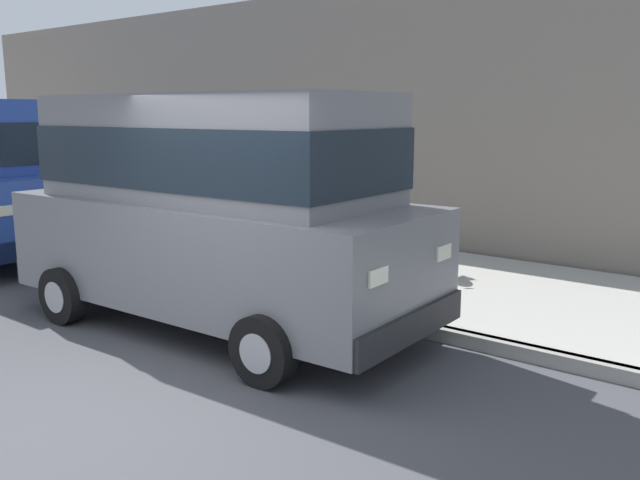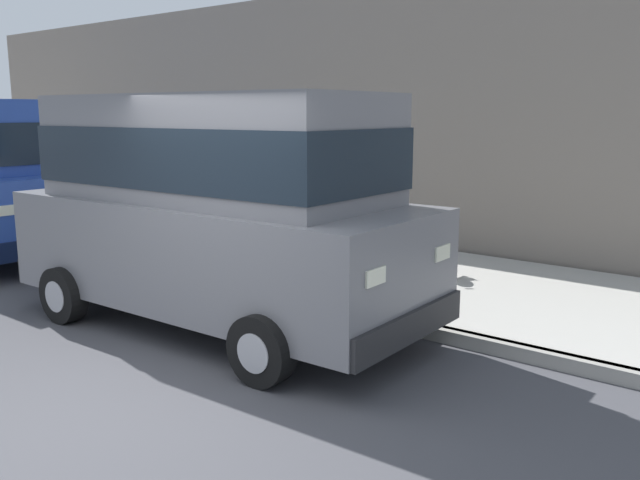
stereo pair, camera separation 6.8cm
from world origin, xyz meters
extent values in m
plane|color=#424247|center=(0.00, 0.00, 0.00)|extent=(80.00, 80.00, 0.00)
cube|color=gray|center=(3.20, 0.00, 0.07)|extent=(0.16, 64.00, 0.14)
cube|color=#A8A59E|center=(5.00, 0.00, 0.07)|extent=(3.60, 64.00, 0.14)
cube|color=slate|center=(2.09, 1.02, 0.87)|extent=(2.06, 4.86, 1.10)
cube|color=slate|center=(2.09, 1.02, 1.97)|extent=(1.80, 3.85, 1.10)
cube|color=#19232D|center=(2.09, 1.02, 1.89)|extent=(1.84, 3.90, 0.61)
cube|color=#252527|center=(2.17, -1.33, 0.46)|extent=(1.87, 0.26, 0.28)
cube|color=#252527|center=(2.01, 3.37, 0.46)|extent=(1.87, 0.26, 0.28)
cylinder|color=black|center=(3.09, -0.44, 0.32)|extent=(0.24, 0.65, 0.64)
cylinder|color=#9E9EA3|center=(3.09, -0.44, 0.32)|extent=(0.25, 0.36, 0.35)
cylinder|color=black|center=(1.19, -0.50, 0.32)|extent=(0.24, 0.65, 0.64)
cylinder|color=#9E9EA3|center=(1.19, -0.50, 0.32)|extent=(0.25, 0.36, 0.35)
cylinder|color=black|center=(2.98, 2.54, 0.32)|extent=(0.24, 0.65, 0.64)
cylinder|color=#9E9EA3|center=(2.98, 2.54, 0.32)|extent=(0.25, 0.36, 0.35)
cylinder|color=black|center=(1.09, 2.47, 0.32)|extent=(0.24, 0.65, 0.64)
cylinder|color=#9E9EA3|center=(1.09, 2.47, 0.32)|extent=(0.25, 0.36, 0.35)
cube|color=#EAEACC|center=(2.76, -1.34, 1.04)|extent=(0.28, 0.09, 0.14)
cube|color=#EAEACC|center=(1.58, -1.38, 1.04)|extent=(0.28, 0.09, 0.14)
cube|color=#0E1837|center=(2.12, 4.62, 0.46)|extent=(1.86, 0.21, 0.28)
cylinder|color=black|center=(3.07, 5.48, 0.32)|extent=(0.22, 0.64, 0.64)
cylinder|color=#9E9EA3|center=(3.07, 5.48, 0.32)|extent=(0.24, 0.35, 0.35)
cube|color=#EAEACC|center=(2.71, 4.59, 1.04)|extent=(0.28, 0.08, 0.14)
cube|color=#EAEACC|center=(1.53, 4.59, 1.04)|extent=(0.28, 0.08, 0.14)
ellipsoid|color=#999691|center=(5.09, -0.17, 0.42)|extent=(0.48, 0.41, 0.20)
cylinder|color=#999691|center=(5.17, -0.05, 0.23)|extent=(0.05, 0.05, 0.18)
cylinder|color=#999691|center=(5.24, -0.15, 0.23)|extent=(0.05, 0.05, 0.18)
cylinder|color=#999691|center=(4.94, -0.20, 0.23)|extent=(0.05, 0.05, 0.18)
cylinder|color=#999691|center=(5.01, -0.30, 0.23)|extent=(0.05, 0.05, 0.18)
sphere|color=#999691|center=(5.33, -0.02, 0.51)|extent=(0.17, 0.17, 0.17)
ellipsoid|color=#54524F|center=(5.41, 0.03, 0.49)|extent=(0.13, 0.12, 0.06)
cone|color=#999691|center=(5.30, 0.02, 0.59)|extent=(0.06, 0.06, 0.07)
cone|color=#999691|center=(5.35, -0.06, 0.59)|extent=(0.06, 0.06, 0.07)
cylinder|color=#999691|center=(4.87, -0.32, 0.48)|extent=(0.12, 0.09, 0.13)
cube|color=slate|center=(7.10, 4.62, 2.22)|extent=(0.50, 20.00, 4.43)
camera|label=1|loc=(-2.83, -4.30, 2.34)|focal=37.72mm
camera|label=2|loc=(-2.79, -4.35, 2.34)|focal=37.72mm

